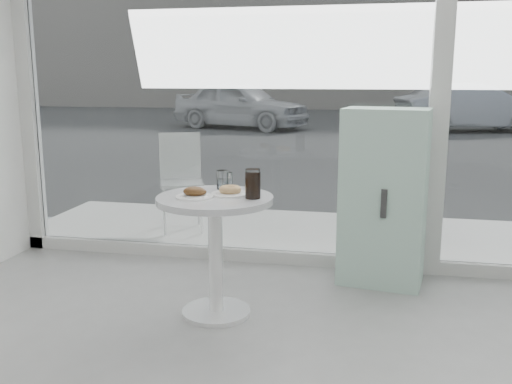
% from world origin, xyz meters
% --- Properties ---
extents(storefront, '(5.00, 0.14, 3.00)m').
position_xyz_m(storefront, '(0.07, 3.00, 1.71)').
color(storefront, silver).
rests_on(storefront, ground).
extents(main_table, '(0.72, 0.72, 0.77)m').
position_xyz_m(main_table, '(-0.50, 1.90, 0.55)').
color(main_table, white).
rests_on(main_table, ground).
extents(patio_deck, '(5.60, 1.60, 0.05)m').
position_xyz_m(patio_deck, '(0.00, 3.80, 0.03)').
color(patio_deck, white).
rests_on(patio_deck, ground).
extents(street, '(40.00, 24.00, 0.00)m').
position_xyz_m(street, '(0.00, 16.00, -0.00)').
color(street, '#333333').
rests_on(street, ground).
extents(far_building, '(40.00, 2.00, 8.00)m').
position_xyz_m(far_building, '(0.00, 25.00, 4.00)').
color(far_building, gray).
rests_on(far_building, ground).
extents(mint_cabinet, '(0.64, 0.48, 1.27)m').
position_xyz_m(mint_cabinet, '(0.53, 2.71, 0.64)').
color(mint_cabinet, '#A4D1BB').
rests_on(mint_cabinet, ground).
extents(patio_chair, '(0.51, 0.51, 0.91)m').
position_xyz_m(patio_chair, '(-1.34, 3.69, 0.57)').
color(patio_chair, white).
rests_on(patio_chair, patio_deck).
extents(car_white, '(4.22, 2.77, 1.34)m').
position_xyz_m(car_white, '(-3.31, 14.54, 0.67)').
color(car_white, silver).
rests_on(car_white, street).
extents(car_silver, '(4.14, 2.44, 1.29)m').
position_xyz_m(car_silver, '(2.96, 14.88, 0.65)').
color(car_silver, '#AAACB2').
rests_on(car_silver, street).
extents(plate_fritter, '(0.23, 0.23, 0.07)m').
position_xyz_m(plate_fritter, '(-0.60, 1.83, 0.80)').
color(plate_fritter, white).
rests_on(plate_fritter, main_table).
extents(plate_donut, '(0.24, 0.24, 0.06)m').
position_xyz_m(plate_donut, '(-0.42, 1.97, 0.79)').
color(plate_donut, white).
rests_on(plate_donut, main_table).
extents(water_tumbler_a, '(0.08, 0.08, 0.12)m').
position_xyz_m(water_tumbler_a, '(-0.51, 2.12, 0.83)').
color(water_tumbler_a, white).
rests_on(water_tumbler_a, main_table).
extents(water_tumbler_b, '(0.07, 0.07, 0.11)m').
position_xyz_m(water_tumbler_b, '(-0.48, 2.15, 0.82)').
color(water_tumbler_b, white).
rests_on(water_tumbler_b, main_table).
extents(cola_glass, '(0.09, 0.09, 0.18)m').
position_xyz_m(cola_glass, '(-0.26, 1.89, 0.86)').
color(cola_glass, white).
rests_on(cola_glass, main_table).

